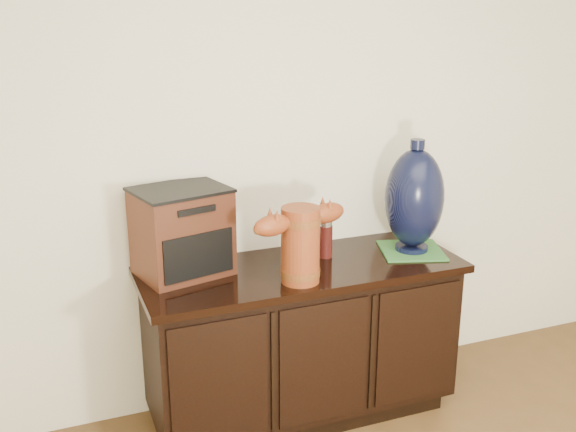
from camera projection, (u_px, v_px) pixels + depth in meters
name	position (u px, v px, depth m)	size (l,w,h in m)	color
sideboard	(302.00, 340.00, 3.14)	(1.46, 0.56, 0.75)	black
terracotta_vessel	(300.00, 240.00, 2.81)	(0.46, 0.21, 0.33)	brown
tv_radio	(182.00, 232.00, 2.89)	(0.44, 0.39, 0.38)	#441E11
green_mat	(411.00, 250.00, 3.21)	(0.29, 0.29, 0.01)	#357133
lamp_base	(414.00, 199.00, 3.13)	(0.34, 0.34, 0.53)	black
spray_can	(326.00, 239.00, 3.11)	(0.06, 0.06, 0.18)	#5B140F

